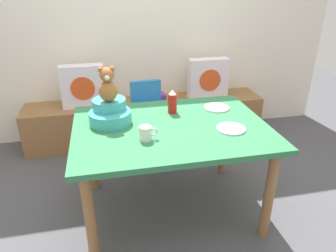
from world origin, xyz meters
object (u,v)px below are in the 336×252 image
at_px(book_stack, 156,97).
at_px(highchair, 149,111).
at_px(teddy_bear, 108,85).
at_px(coffee_mug, 146,133).
at_px(infant_seat_teal, 110,113).
at_px(dinner_plate_far, 217,108).
at_px(pillow_floral_right, 208,79).
at_px(dining_table, 171,137).
at_px(ketchup_bottle, 172,102).
at_px(dinner_plate_near, 231,129).
at_px(pillow_floral_left, 83,86).

height_order(book_stack, highchair, highchair).
relative_size(teddy_bear, coffee_mug, 2.08).
bearing_deg(teddy_bear, highchair, 60.65).
xyz_separation_m(infant_seat_teal, dinner_plate_far, (0.84, 0.09, -0.07)).
xyz_separation_m(pillow_floral_right, teddy_bear, (-1.11, -1.08, 0.34)).
distance_m(pillow_floral_right, highchair, 0.86).
distance_m(book_stack, dining_table, 1.27).
xyz_separation_m(book_stack, teddy_bear, (-0.53, -1.11, 0.52)).
bearing_deg(teddy_bear, book_stack, 64.56).
relative_size(ketchup_bottle, dinner_plate_near, 0.92).
height_order(pillow_floral_left, infant_seat_teal, same).
bearing_deg(pillow_floral_right, teddy_bear, -135.68).
relative_size(book_stack, highchair, 0.25).
xyz_separation_m(infant_seat_teal, teddy_bear, (-0.00, -0.00, 0.21)).
bearing_deg(teddy_bear, ketchup_bottle, 9.55).
bearing_deg(book_stack, pillow_floral_right, -2.05).
distance_m(book_stack, teddy_bear, 1.33).
height_order(book_stack, dinner_plate_far, dinner_plate_far).
height_order(pillow_floral_left, highchair, pillow_floral_left).
height_order(teddy_bear, dinner_plate_near, teddy_bear).
bearing_deg(infant_seat_teal, teddy_bear, -90.00).
distance_m(dinner_plate_near, dinner_plate_far, 0.39).
bearing_deg(highchair, infant_seat_teal, -119.37).
height_order(infant_seat_teal, ketchup_bottle, ketchup_bottle).
xyz_separation_m(highchair, infant_seat_teal, (-0.38, -0.67, 0.29)).
bearing_deg(ketchup_bottle, pillow_floral_right, 57.72).
height_order(dining_table, coffee_mug, coffee_mug).
bearing_deg(coffee_mug, dinner_plate_far, 33.39).
bearing_deg(infant_seat_teal, pillow_floral_right, 44.31).
relative_size(pillow_floral_left, teddy_bear, 1.76).
xyz_separation_m(pillow_floral_right, ketchup_bottle, (-0.63, -1.00, 0.15)).
height_order(dining_table, infant_seat_teal, infant_seat_teal).
bearing_deg(pillow_floral_right, pillow_floral_left, 180.00).
relative_size(infant_seat_teal, ketchup_bottle, 1.78).
relative_size(pillow_floral_right, dinner_plate_far, 2.20).
distance_m(book_stack, infant_seat_teal, 1.26).
distance_m(dining_table, teddy_bear, 0.58).
bearing_deg(ketchup_bottle, book_stack, 87.21).
bearing_deg(dinner_plate_far, dinner_plate_near, -95.50).
xyz_separation_m(infant_seat_teal, ketchup_bottle, (0.48, 0.08, 0.02)).
relative_size(dinner_plate_near, dinner_plate_far, 1.00).
height_order(pillow_floral_left, dinner_plate_far, pillow_floral_left).
distance_m(dining_table, dinner_plate_far, 0.50).
height_order(pillow_floral_left, pillow_floral_right, same).
relative_size(highchair, dinner_plate_far, 3.95).
bearing_deg(teddy_bear, dinner_plate_near, -20.35).
height_order(pillow_floral_right, teddy_bear, teddy_bear).
height_order(pillow_floral_left, teddy_bear, teddy_bear).
relative_size(book_stack, infant_seat_teal, 0.61).
distance_m(pillow_floral_left, infant_seat_teal, 1.12).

